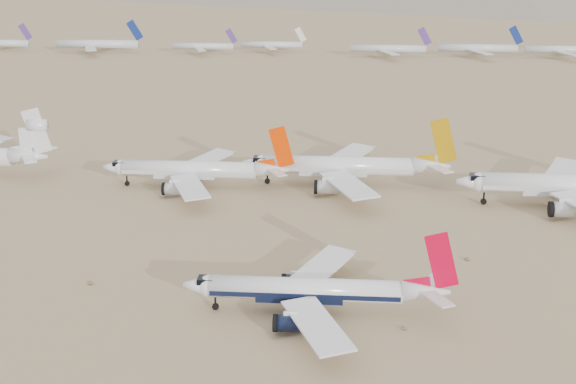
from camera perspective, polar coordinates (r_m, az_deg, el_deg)
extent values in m
plane|color=olive|center=(129.06, -2.74, -9.67)|extent=(7000.00, 7000.00, 0.00)
cylinder|color=white|center=(131.97, 1.22, -6.91)|extent=(31.67, 3.74, 3.74)
cube|color=black|center=(132.17, 1.21, -7.09)|extent=(31.04, 3.80, 0.84)
sphere|color=white|center=(133.71, -5.62, -6.65)|extent=(3.74, 3.74, 3.74)
cube|color=black|center=(133.38, -5.87, -6.24)|extent=(2.62, 2.43, 0.94)
cone|color=white|center=(132.32, 9.77, -6.98)|extent=(7.92, 3.74, 3.74)
cube|color=white|center=(122.19, 2.06, -9.41)|extent=(12.23, 19.28, 0.59)
cube|color=white|center=(129.00, 10.61, -7.49)|extent=(5.03, 6.57, 0.22)
cylinder|color=black|center=(126.13, 0.19, -9.34)|extent=(4.40, 2.70, 2.70)
cube|color=white|center=(142.27, 2.47, -5.30)|extent=(12.23, 19.28, 0.59)
cube|color=white|center=(135.58, 10.31, -6.16)|extent=(5.03, 6.57, 0.22)
cylinder|color=black|center=(140.11, 0.67, -6.42)|extent=(4.40, 2.70, 2.70)
cube|color=red|center=(130.36, 10.87, -4.82)|extent=(6.00, 0.30, 9.89)
cylinder|color=black|center=(135.16, -5.18, -8.11)|extent=(1.12, 0.47, 1.12)
cylinder|color=black|center=(131.09, 1.72, -8.80)|extent=(1.57, 0.94, 1.57)
cylinder|color=black|center=(135.79, 1.83, -7.81)|extent=(1.57, 0.94, 1.57)
cylinder|color=white|center=(192.61, 19.12, 0.54)|extent=(38.28, 4.64, 4.64)
cube|color=silver|center=(192.78, 19.10, 0.37)|extent=(37.51, 4.71, 1.04)
sphere|color=white|center=(188.63, 13.49, 0.69)|extent=(4.64, 4.64, 4.64)
cube|color=black|center=(188.16, 13.31, 1.07)|extent=(3.25, 3.02, 1.16)
cylinder|color=silver|center=(184.23, 19.08, -1.19)|extent=(5.32, 3.34, 3.34)
cube|color=white|center=(206.09, 19.00, 1.42)|extent=(14.78, 23.30, 0.72)
cylinder|color=silver|center=(201.69, 17.81, 0.57)|extent=(5.32, 3.34, 3.34)
cylinder|color=black|center=(190.22, 13.73, -0.65)|extent=(1.39, 0.58, 1.39)
cylinder|color=black|center=(191.33, 19.68, -1.01)|extent=(1.95, 1.16, 1.95)
cylinder|color=black|center=(197.28, 19.21, -0.40)|extent=(1.95, 1.16, 1.95)
cylinder|color=white|center=(197.68, 3.53, 1.91)|extent=(37.03, 4.50, 4.50)
cube|color=silver|center=(197.83, 3.53, 1.75)|extent=(36.29, 4.57, 1.01)
sphere|color=white|center=(198.80, -1.81, 2.03)|extent=(4.50, 4.50, 4.50)
cube|color=black|center=(198.54, -2.01, 2.37)|extent=(3.15, 2.93, 1.13)
cone|color=white|center=(198.58, 10.16, 1.83)|extent=(9.26, 4.50, 4.50)
cube|color=white|center=(185.39, 4.33, 0.54)|extent=(14.30, 22.54, 0.70)
cube|color=white|center=(194.53, 10.80, 1.62)|extent=(5.88, 7.69, 0.27)
cylinder|color=silver|center=(189.77, 2.84, 0.34)|extent=(5.14, 3.24, 3.24)
cube|color=white|center=(210.43, 4.38, 2.67)|extent=(14.30, 22.54, 0.70)
cube|color=white|center=(202.71, 10.56, 2.30)|extent=(5.88, 7.69, 0.27)
cylinder|color=silver|center=(207.30, 3.00, 1.87)|extent=(5.14, 3.24, 3.24)
cube|color=#C08A0A|center=(197.20, 11.00, 3.60)|extent=(7.02, 0.36, 11.56)
cylinder|color=black|center=(199.97, -1.48, 0.78)|extent=(1.35, 0.56, 1.35)
cylinder|color=black|center=(195.87, 3.94, 0.45)|extent=(1.89, 1.13, 1.89)
cylinder|color=black|center=(201.88, 3.97, 0.99)|extent=(1.89, 1.13, 1.89)
cylinder|color=white|center=(197.45, -7.08, 1.63)|extent=(33.21, 4.06, 4.06)
cube|color=silver|center=(197.59, -7.07, 1.49)|extent=(32.54, 4.12, 0.91)
sphere|color=white|center=(201.39, -11.72, 1.71)|extent=(4.06, 4.06, 4.06)
cube|color=black|center=(201.26, -11.90, 2.02)|extent=(2.84, 2.64, 1.01)
cone|color=white|center=(194.34, -1.14, 1.59)|extent=(8.30, 4.06, 4.06)
cube|color=white|center=(186.18, -7.00, 0.39)|extent=(12.83, 20.21, 0.63)
cube|color=white|center=(190.39, -0.77, 1.40)|extent=(5.27, 6.89, 0.24)
cylinder|color=silver|center=(190.88, -8.08, 0.21)|extent=(4.61, 2.92, 2.92)
cube|color=white|center=(208.21, -5.75, 2.34)|extent=(12.83, 20.21, 0.63)
cube|color=white|center=(197.72, -0.57, 2.04)|extent=(5.27, 6.89, 0.24)
cylinder|color=silver|center=(206.25, -7.11, 1.61)|extent=(4.61, 2.92, 2.92)
cube|color=#EF3500|center=(192.58, -0.47, 3.22)|extent=(6.29, 0.32, 10.37)
cylinder|color=black|center=(202.26, -11.37, 0.60)|extent=(1.22, 0.51, 1.22)
cylinder|color=black|center=(195.62, -6.80, 0.31)|extent=(1.70, 1.01, 1.70)
cylinder|color=black|center=(200.94, -6.49, 0.81)|extent=(1.70, 1.01, 1.70)
cone|color=white|center=(213.78, -17.93, 2.43)|extent=(9.66, 4.63, 4.63)
cube|color=white|center=(208.96, -17.92, 2.25)|extent=(6.14, 8.02, 0.28)
cube|color=white|center=(216.92, -17.06, 2.89)|extent=(6.14, 8.02, 0.28)
cube|color=white|center=(211.18, -17.43, 4.17)|extent=(7.33, 0.37, 12.07)
cylinder|color=white|center=(210.75, -17.40, 4.56)|extent=(4.83, 3.00, 3.00)
cube|color=#4F3182|center=(447.89, -18.18, 10.78)|extent=(7.20, 0.36, 9.07)
cube|color=silver|center=(463.87, -19.64, 10.03)|extent=(9.53, 16.65, 0.36)
cylinder|color=silver|center=(433.62, -13.42, 10.20)|extent=(43.27, 4.28, 4.28)
cube|color=navy|center=(426.99, -10.84, 11.24)|extent=(8.62, 0.43, 10.85)
cube|color=silver|center=(423.14, -13.87, 9.90)|extent=(11.40, 19.92, 0.43)
cube|color=silver|center=(444.29, -12.98, 10.33)|extent=(11.40, 19.92, 0.43)
cylinder|color=silver|center=(420.70, -6.07, 10.28)|extent=(31.62, 3.13, 3.13)
cube|color=#4F3182|center=(417.58, -4.05, 11.01)|extent=(6.30, 0.31, 7.93)
cube|color=silver|center=(412.79, -6.28, 10.06)|extent=(8.33, 14.56, 0.31)
cube|color=silver|center=(428.74, -5.87, 10.37)|extent=(8.33, 14.56, 0.31)
cylinder|color=silver|center=(424.09, -1.16, 10.44)|extent=(31.86, 3.15, 3.15)
cube|color=white|center=(422.21, 0.89, 11.13)|extent=(6.34, 0.31, 7.99)
cube|color=silver|center=(416.02, -1.28, 10.22)|extent=(8.39, 14.66, 0.31)
cube|color=silver|center=(432.29, -1.06, 10.52)|extent=(8.39, 14.66, 0.31)
cylinder|color=silver|center=(410.16, 7.14, 10.09)|extent=(37.61, 3.72, 3.72)
cube|color=#4F3182|center=(410.52, 9.69, 10.86)|extent=(7.49, 0.37, 9.43)
cube|color=silver|center=(400.60, 7.19, 9.82)|extent=(9.91, 17.31, 0.37)
cube|color=silver|center=(419.87, 7.08, 10.19)|extent=(9.91, 17.31, 0.37)
cylinder|color=silver|center=(419.27, 13.33, 9.93)|extent=(39.16, 3.87, 3.87)
cube|color=navy|center=(421.62, 15.91, 10.67)|extent=(7.80, 0.39, 9.82)
cube|color=silver|center=(409.43, 13.53, 9.65)|extent=(10.32, 18.03, 0.39)
cube|color=silver|center=(429.28, 13.13, 10.04)|extent=(10.32, 18.03, 0.39)
cylinder|color=silver|center=(426.46, 18.97, 9.56)|extent=(37.03, 3.66, 3.66)
cube|color=silver|center=(417.34, 19.28, 9.29)|extent=(9.76, 17.05, 0.37)
cube|color=silver|center=(435.75, 18.67, 9.68)|extent=(9.76, 17.05, 0.37)
ellipsoid|color=brown|center=(148.10, -13.86, -6.28)|extent=(0.98, 0.98, 0.54)
ellipsoid|color=brown|center=(129.82, 8.24, -9.55)|extent=(0.84, 0.84, 0.46)
ellipsoid|color=brown|center=(157.74, 12.61, -4.65)|extent=(0.98, 0.98, 0.54)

